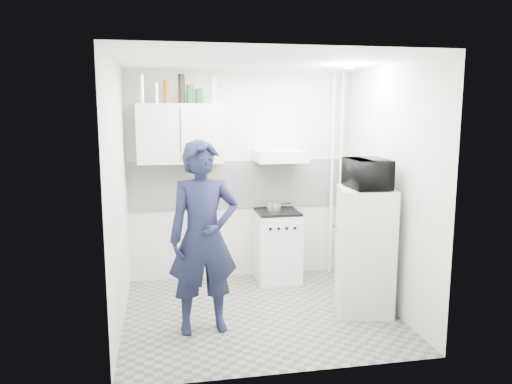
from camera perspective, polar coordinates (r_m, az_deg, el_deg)
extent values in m
plane|color=slate|center=(5.44, 0.40, -13.63)|extent=(2.80, 2.80, 0.00)
plane|color=white|center=(5.03, 0.44, 14.78)|extent=(2.80, 2.80, 0.00)
plane|color=silver|center=(6.29, -1.78, 1.83)|extent=(2.80, 0.00, 2.80)
plane|color=silver|center=(5.00, -15.52, -0.48)|extent=(0.00, 2.60, 2.60)
plane|color=silver|center=(5.52, 14.84, 0.45)|extent=(0.00, 2.60, 2.60)
imported|color=#151932|center=(4.78, -6.00, -5.20)|extent=(0.72, 0.51, 1.85)
cube|color=white|center=(6.31, 2.44, -6.25)|extent=(0.53, 0.53, 0.85)
cube|color=beige|center=(5.40, 12.33, -6.56)|extent=(0.66, 0.66, 1.33)
cube|color=black|center=(6.20, 2.47, -2.31)|extent=(0.51, 0.51, 0.03)
cylinder|color=silver|center=(6.23, 2.06, -1.64)|extent=(0.18, 0.18, 0.10)
imported|color=black|center=(5.24, 12.64, 2.06)|extent=(0.55, 0.38, 0.30)
cylinder|color=silver|center=(6.00, -12.99, 11.41)|extent=(0.08, 0.08, 0.33)
cylinder|color=silver|center=(5.99, -11.34, 11.02)|extent=(0.06, 0.06, 0.23)
cylinder|color=brown|center=(5.99, -10.19, 11.21)|extent=(0.06, 0.06, 0.27)
cylinder|color=black|center=(6.00, -8.52, 11.59)|extent=(0.08, 0.08, 0.34)
cylinder|color=#144C1E|center=(6.00, -7.55, 11.03)|extent=(0.09, 0.09, 0.21)
cylinder|color=#144C1E|center=(6.01, -6.52, 10.83)|extent=(0.09, 0.09, 0.17)
cylinder|color=#B2B7BC|center=(6.03, -4.87, 11.49)|extent=(0.08, 0.08, 0.30)
cube|color=beige|center=(6.00, -8.68, 6.63)|extent=(1.00, 0.35, 0.70)
cube|color=white|center=(6.11, 2.76, 4.14)|extent=(0.60, 0.50, 0.14)
cube|color=white|center=(6.29, -1.75, 0.91)|extent=(2.74, 0.03, 0.60)
cylinder|color=white|center=(6.54, 9.66, 1.99)|extent=(0.05, 0.05, 2.60)
cylinder|color=white|center=(6.50, 8.67, 1.97)|extent=(0.04, 0.04, 2.60)
cylinder|color=white|center=(5.50, 10.61, 13.85)|extent=(0.10, 0.10, 0.02)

